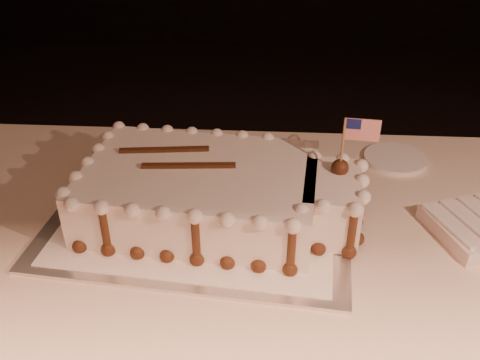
# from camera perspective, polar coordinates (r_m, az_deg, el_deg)

# --- Properties ---
(banquet_table) EXTENTS (2.40, 0.80, 0.75)m
(banquet_table) POSITION_cam_1_polar(r_m,az_deg,el_deg) (1.40, 14.41, -17.01)
(banquet_table) COLOR beige
(banquet_table) RESTS_ON ground
(cake_board) EXTENTS (0.65, 0.52, 0.01)m
(cake_board) POSITION_cam_1_polar(r_m,az_deg,el_deg) (1.12, -4.10, -3.78)
(cake_board) COLOR silver
(cake_board) RESTS_ON banquet_table
(doily) EXTENTS (0.58, 0.47, 0.00)m
(doily) POSITION_cam_1_polar(r_m,az_deg,el_deg) (1.12, -4.11, -3.57)
(doily) COLOR white
(doily) RESTS_ON cake_board
(sheet_cake) EXTENTS (0.59, 0.37, 0.23)m
(sheet_cake) POSITION_cam_1_polar(r_m,az_deg,el_deg) (1.08, -2.55, -1.35)
(sheet_cake) COLOR white
(sheet_cake) RESTS_ON doily
(side_plate) EXTENTS (0.15, 0.15, 0.01)m
(side_plate) POSITION_cam_1_polar(r_m,az_deg,el_deg) (1.36, 16.21, 2.19)
(side_plate) COLOR white
(side_plate) RESTS_ON banquet_table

